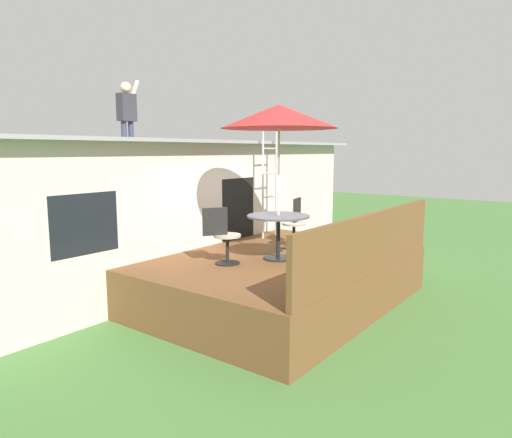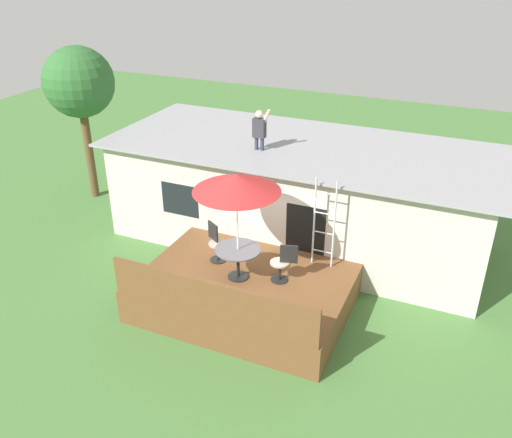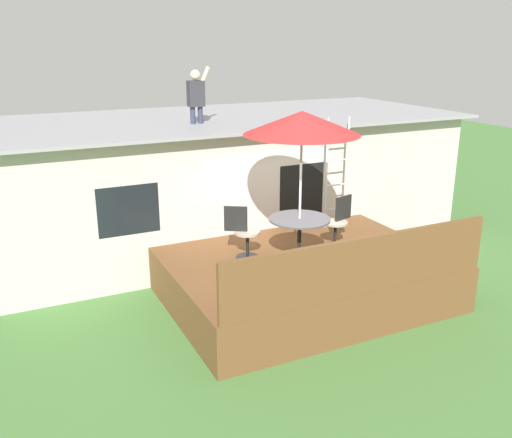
# 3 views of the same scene
# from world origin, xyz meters

# --- Properties ---
(ground_plane) EXTENTS (40.00, 40.00, 0.00)m
(ground_plane) POSITION_xyz_m (0.00, 0.00, 0.00)
(ground_plane) COLOR #477538
(house) EXTENTS (10.50, 4.50, 2.81)m
(house) POSITION_xyz_m (-0.00, 3.60, 1.41)
(house) COLOR beige
(house) RESTS_ON ground
(deck) EXTENTS (4.69, 3.48, 0.80)m
(deck) POSITION_xyz_m (0.00, 0.00, 0.40)
(deck) COLOR brown
(deck) RESTS_ON ground
(deck_railing) EXTENTS (4.59, 0.08, 0.90)m
(deck_railing) POSITION_xyz_m (0.00, -1.69, 1.25)
(deck_railing) COLOR brown
(deck_railing) RESTS_ON deck
(patio_table) EXTENTS (1.04, 1.04, 0.74)m
(patio_table) POSITION_xyz_m (-0.16, -0.09, 1.39)
(patio_table) COLOR black
(patio_table) RESTS_ON deck
(patio_umbrella) EXTENTS (1.90, 1.90, 2.54)m
(patio_umbrella) POSITION_xyz_m (-0.16, -0.09, 3.15)
(patio_umbrella) COLOR silver
(patio_umbrella) RESTS_ON deck
(step_ladder) EXTENTS (0.52, 0.04, 2.20)m
(step_ladder) POSITION_xyz_m (1.43, 1.21, 1.90)
(step_ladder) COLOR silver
(step_ladder) RESTS_ON deck
(person_figure) EXTENTS (0.47, 0.20, 1.11)m
(person_figure) POSITION_xyz_m (-0.88, 2.82, 3.41)
(person_figure) COLOR #33384C
(person_figure) RESTS_ON house
(patio_chair_left) EXTENTS (0.57, 0.45, 0.92)m
(patio_chair_left) POSITION_xyz_m (-0.97, 0.42, 1.26)
(patio_chair_left) COLOR black
(patio_chair_left) RESTS_ON deck
(patio_chair_right) EXTENTS (0.61, 0.44, 0.92)m
(patio_chair_right) POSITION_xyz_m (0.82, 0.20, 1.26)
(patio_chair_right) COLOR black
(patio_chair_right) RESTS_ON deck
(backyard_tree) EXTENTS (2.18, 2.18, 4.91)m
(backyard_tree) POSITION_xyz_m (-7.24, 3.55, 3.77)
(backyard_tree) COLOR brown
(backyard_tree) RESTS_ON ground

